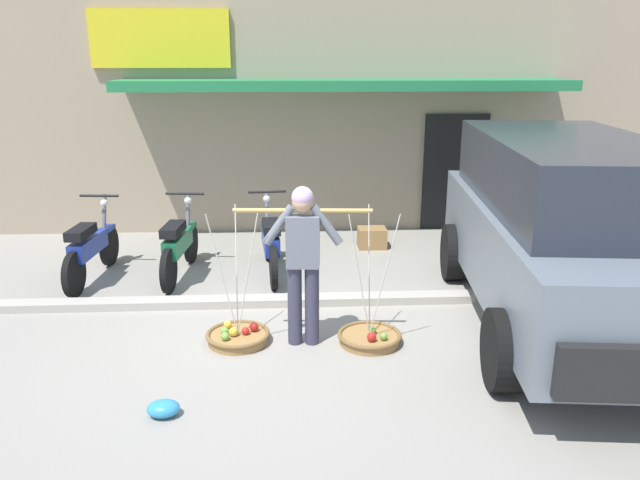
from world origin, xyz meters
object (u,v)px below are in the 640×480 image
fruit_vendor (303,256)px  parked_truck (565,228)px  motorcycle_nearest_shop (90,248)px  motorcycle_third_in_row (270,243)px  plastic_litter_bag (163,409)px  motorcycle_second_in_row (179,245)px  wooden_crate (372,238)px  fruit_basket_right_side (370,337)px  fruit_basket_left_side (238,336)px

fruit_vendor → parked_truck: parked_truck is taller
parked_truck → motorcycle_nearest_shop: bearing=163.1°
motorcycle_third_in_row → plastic_litter_bag: 3.66m
motorcycle_second_in_row → parked_truck: bearing=-21.7°
plastic_litter_bag → wooden_crate: size_ratio=0.64×
fruit_basket_right_side → motorcycle_second_in_row: fruit_basket_right_side is taller
fruit_basket_left_side → fruit_basket_right_side: 1.40m
motorcycle_nearest_shop → motorcycle_third_in_row: (2.41, 0.13, 0.00)m
motorcycle_third_in_row → wooden_crate: size_ratio=4.14×
fruit_vendor → motorcycle_second_in_row: (-1.63, 2.15, -0.52)m
motorcycle_nearest_shop → parked_truck: (5.69, -1.72, 0.68)m
plastic_litter_bag → wooden_crate: wooden_crate is taller
plastic_litter_bag → wooden_crate: 5.28m
fruit_basket_left_side → motorcycle_nearest_shop: size_ratio=0.80×
motorcycle_third_in_row → fruit_basket_right_side: bearing=-64.2°
wooden_crate → fruit_basket_left_side: bearing=-119.7°
fruit_basket_right_side → motorcycle_nearest_shop: (-3.50, 2.13, 0.38)m
plastic_litter_bag → fruit_basket_right_side: bearing=33.6°
motorcycle_third_in_row → fruit_vendor: bearing=-79.9°
motorcycle_nearest_shop → motorcycle_third_in_row: same height
fruit_basket_right_side → motorcycle_second_in_row: 3.23m
motorcycle_nearest_shop → wooden_crate: 4.20m
motorcycle_nearest_shop → motorcycle_second_in_row: size_ratio=1.00×
motorcycle_nearest_shop → motorcycle_second_in_row: 1.17m
fruit_vendor → parked_truck: (2.89, 0.36, 0.16)m
fruit_basket_left_side → wooden_crate: 3.82m
fruit_basket_right_side → motorcycle_nearest_shop: 4.12m
fruit_vendor → fruit_basket_right_side: 1.14m
fruit_vendor → fruit_basket_left_side: (-0.70, 0.05, -0.90)m
motorcycle_nearest_shop → motorcycle_third_in_row: size_ratio=1.00×
parked_truck → plastic_litter_bag: size_ratio=17.77×
motorcycle_nearest_shop → wooden_crate: (3.99, 1.29, -0.29)m
fruit_vendor → plastic_litter_bag: 2.03m
fruit_basket_left_side → motorcycle_nearest_shop: bearing=136.0°
motorcycle_second_in_row → motorcycle_third_in_row: size_ratio=1.00×
fruit_basket_right_side → motorcycle_third_in_row: 2.54m
fruit_vendor → plastic_litter_bag: (-1.23, -1.33, -0.91)m
fruit_vendor → plastic_litter_bag: size_ratio=6.05×
motorcycle_nearest_shop → parked_truck: 5.98m
fruit_vendor → motorcycle_second_in_row: bearing=127.2°
wooden_crate → motorcycle_second_in_row: bearing=-156.8°
fruit_vendor → fruit_basket_right_side: bearing=-4.2°
fruit_vendor → wooden_crate: fruit_vendor is taller
motorcycle_third_in_row → wooden_crate: (1.58, 1.15, -0.29)m
fruit_basket_left_side → parked_truck: size_ratio=0.29×
fruit_basket_right_side → motorcycle_nearest_shop: size_ratio=0.80×
fruit_basket_right_side → fruit_vendor: bearing=175.8°
fruit_vendor → motorcycle_third_in_row: 2.30m
fruit_vendor → fruit_basket_left_side: 1.14m
parked_truck → plastic_litter_bag: 4.57m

